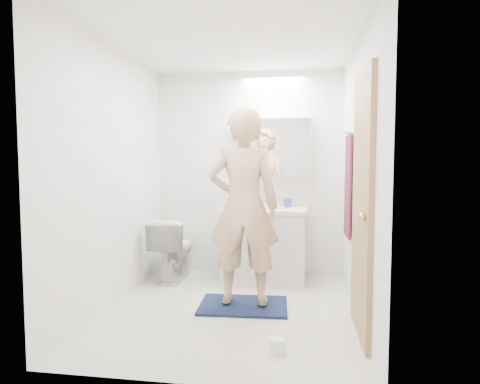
% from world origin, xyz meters
% --- Properties ---
extents(floor, '(2.50, 2.50, 0.00)m').
position_xyz_m(floor, '(0.00, 0.00, 0.00)').
color(floor, silver).
rests_on(floor, ground).
extents(ceiling, '(2.50, 2.50, 0.00)m').
position_xyz_m(ceiling, '(0.00, 0.00, 2.40)').
color(ceiling, white).
rests_on(ceiling, floor).
extents(wall_back, '(2.50, 0.00, 2.50)m').
position_xyz_m(wall_back, '(0.00, 1.25, 1.20)').
color(wall_back, white).
rests_on(wall_back, floor).
extents(wall_front, '(2.50, 0.00, 2.50)m').
position_xyz_m(wall_front, '(0.00, -1.25, 1.20)').
color(wall_front, white).
rests_on(wall_front, floor).
extents(wall_left, '(0.00, 2.50, 2.50)m').
position_xyz_m(wall_left, '(-1.10, 0.00, 1.20)').
color(wall_left, white).
rests_on(wall_left, floor).
extents(wall_right, '(0.00, 2.50, 2.50)m').
position_xyz_m(wall_right, '(1.10, 0.00, 1.20)').
color(wall_right, white).
rests_on(wall_right, floor).
extents(vanity_cabinet, '(0.90, 0.55, 0.78)m').
position_xyz_m(vanity_cabinet, '(0.22, 0.96, 0.39)').
color(vanity_cabinet, silver).
rests_on(vanity_cabinet, floor).
extents(countertop, '(0.95, 0.58, 0.04)m').
position_xyz_m(countertop, '(0.22, 0.96, 0.80)').
color(countertop, white).
rests_on(countertop, vanity_cabinet).
extents(sink_basin, '(0.36, 0.36, 0.03)m').
position_xyz_m(sink_basin, '(0.22, 0.99, 0.84)').
color(sink_basin, white).
rests_on(sink_basin, countertop).
extents(faucet, '(0.02, 0.02, 0.16)m').
position_xyz_m(faucet, '(0.22, 1.19, 0.90)').
color(faucet, silver).
rests_on(faucet, countertop).
extents(medicine_cabinet, '(0.88, 0.14, 0.70)m').
position_xyz_m(medicine_cabinet, '(0.30, 1.18, 1.50)').
color(medicine_cabinet, white).
rests_on(medicine_cabinet, wall_back).
extents(mirror_panel, '(0.84, 0.01, 0.66)m').
position_xyz_m(mirror_panel, '(0.30, 1.10, 1.50)').
color(mirror_panel, silver).
rests_on(mirror_panel, medicine_cabinet).
extents(toilet, '(0.41, 0.70, 0.71)m').
position_xyz_m(toilet, '(-0.81, 0.85, 0.35)').
color(toilet, silver).
rests_on(toilet, floor).
extents(bath_rug, '(0.83, 0.59, 0.02)m').
position_xyz_m(bath_rug, '(0.11, 0.09, 0.01)').
color(bath_rug, '#14213F').
rests_on(bath_rug, floor).
extents(person, '(0.67, 0.46, 1.76)m').
position_xyz_m(person, '(0.11, 0.09, 0.93)').
color(person, '#DAAA83').
rests_on(person, bath_rug).
extents(door, '(0.04, 0.80, 2.00)m').
position_xyz_m(door, '(1.08, -0.35, 1.00)').
color(door, '#A27B51').
rests_on(door, wall_right).
extents(door_knob, '(0.06, 0.06, 0.06)m').
position_xyz_m(door_knob, '(1.04, -0.65, 0.95)').
color(door_knob, gold).
rests_on(door_knob, door).
extents(towel, '(0.02, 0.42, 1.00)m').
position_xyz_m(towel, '(1.08, 0.55, 1.10)').
color(towel, '#12183B').
rests_on(towel, wall_right).
extents(towel_hook, '(0.07, 0.02, 0.02)m').
position_xyz_m(towel_hook, '(1.07, 0.55, 1.62)').
color(towel_hook, silver).
rests_on(towel_hook, wall_right).
extents(soap_bottle_a, '(0.12, 0.12, 0.25)m').
position_xyz_m(soap_bottle_a, '(-0.12, 1.11, 0.94)').
color(soap_bottle_a, tan).
rests_on(soap_bottle_a, countertop).
extents(soap_bottle_b, '(0.10, 0.10, 0.15)m').
position_xyz_m(soap_bottle_b, '(0.07, 1.15, 0.90)').
color(soap_bottle_b, '#5992C0').
rests_on(soap_bottle_b, countertop).
extents(toothbrush_cup, '(0.14, 0.14, 0.10)m').
position_xyz_m(toothbrush_cup, '(0.48, 1.12, 0.87)').
color(toothbrush_cup, '#3D44B7').
rests_on(toothbrush_cup, countertop).
extents(toilet_paper_roll, '(0.11, 0.11, 0.10)m').
position_xyz_m(toilet_paper_roll, '(0.46, -0.77, 0.05)').
color(toilet_paper_roll, white).
rests_on(toilet_paper_roll, floor).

